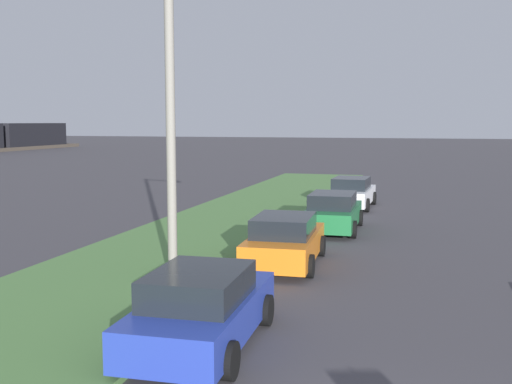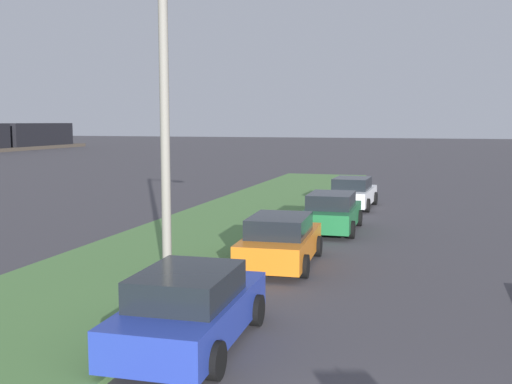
{
  "view_description": "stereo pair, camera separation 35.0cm",
  "coord_description": "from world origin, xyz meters",
  "px_view_note": "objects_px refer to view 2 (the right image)",
  "views": [
    {
      "loc": [
        -6.07,
        -0.49,
        4.14
      ],
      "look_at": [
        19.75,
        6.74,
        1.02
      ],
      "focal_mm": 42.54,
      "sensor_mm": 36.0,
      "label": 1
    },
    {
      "loc": [
        -5.97,
        -0.83,
        4.14
      ],
      "look_at": [
        19.75,
        6.74,
        1.02
      ],
      "focal_mm": 42.54,
      "sensor_mm": 36.0,
      "label": 2
    }
  ],
  "objects_px": {
    "parked_car_white": "(352,193)",
    "streetlight": "(177,112)",
    "parked_car_orange": "(280,241)",
    "parked_car_green": "(332,212)",
    "parked_car_blue": "(190,308)"
  },
  "relations": [
    {
      "from": "parked_car_orange",
      "to": "parked_car_green",
      "type": "height_order",
      "value": "same"
    },
    {
      "from": "parked_car_green",
      "to": "parked_car_white",
      "type": "relative_size",
      "value": 1.0
    },
    {
      "from": "parked_car_blue",
      "to": "parked_car_orange",
      "type": "distance_m",
      "value": 6.65
    },
    {
      "from": "parked_car_orange",
      "to": "parked_car_white",
      "type": "xyz_separation_m",
      "value": [
        12.44,
        -0.45,
        0.0
      ]
    },
    {
      "from": "parked_car_green",
      "to": "parked_car_orange",
      "type": "bearing_deg",
      "value": 173.79
    },
    {
      "from": "parked_car_blue",
      "to": "streetlight",
      "type": "relative_size",
      "value": 0.58
    },
    {
      "from": "parked_car_orange",
      "to": "parked_car_green",
      "type": "relative_size",
      "value": 1.01
    },
    {
      "from": "parked_car_orange",
      "to": "parked_car_white",
      "type": "bearing_deg",
      "value": -5.12
    },
    {
      "from": "parked_car_orange",
      "to": "parked_car_green",
      "type": "distance_m",
      "value": 5.93
    },
    {
      "from": "parked_car_white",
      "to": "parked_car_green",
      "type": "bearing_deg",
      "value": -177.56
    },
    {
      "from": "parked_car_white",
      "to": "streetlight",
      "type": "bearing_deg",
      "value": 172.65
    },
    {
      "from": "parked_car_orange",
      "to": "parked_car_green",
      "type": "xyz_separation_m",
      "value": [
        5.9,
        -0.52,
        0.0
      ]
    },
    {
      "from": "parked_car_blue",
      "to": "parked_car_orange",
      "type": "bearing_deg",
      "value": -2.44
    },
    {
      "from": "parked_car_green",
      "to": "parked_car_white",
      "type": "distance_m",
      "value": 6.54
    },
    {
      "from": "parked_car_orange",
      "to": "parked_car_white",
      "type": "relative_size",
      "value": 1.01
    }
  ]
}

